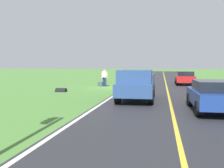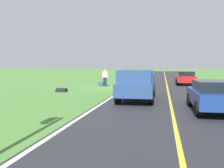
# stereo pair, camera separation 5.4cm
# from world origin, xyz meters

# --- Properties ---
(ground_plane) EXTENTS (200.00, 200.00, 0.00)m
(ground_plane) POSITION_xyz_m (0.00, 0.00, 0.00)
(ground_plane) COLOR #4C7F38
(road_surface) EXTENTS (7.71, 120.00, 0.00)m
(road_surface) POSITION_xyz_m (-4.96, 0.00, 0.00)
(road_surface) COLOR #28282D
(road_surface) RESTS_ON ground
(lane_edge_line) EXTENTS (0.16, 117.60, 0.00)m
(lane_edge_line) POSITION_xyz_m (-1.28, 0.00, 0.01)
(lane_edge_line) COLOR silver
(lane_edge_line) RESTS_ON ground
(lane_centre_line) EXTENTS (0.14, 117.60, 0.00)m
(lane_centre_line) POSITION_xyz_m (-4.96, 0.00, 0.01)
(lane_centre_line) COLOR gold
(lane_centre_line) RESTS_ON ground
(hitchhiker_walking) EXTENTS (0.62, 0.51, 1.75)m
(hitchhiker_walking) POSITION_xyz_m (0.98, -1.37, 0.98)
(hitchhiker_walking) COLOR navy
(hitchhiker_walking) RESTS_ON ground
(suitcase_carried) EXTENTS (0.47, 0.21, 0.43)m
(suitcase_carried) POSITION_xyz_m (1.39, -1.28, 0.21)
(suitcase_carried) COLOR #384C56
(suitcase_carried) RESTS_ON ground
(pickup_truck_passing) EXTENTS (2.14, 5.42, 1.82)m
(pickup_truck_passing) POSITION_xyz_m (-3.01, 8.00, 0.97)
(pickup_truck_passing) COLOR #2D4C84
(pickup_truck_passing) RESTS_ON ground
(sedan_near_oncoming) EXTENTS (1.96, 4.42, 1.41)m
(sedan_near_oncoming) POSITION_xyz_m (-6.90, -5.10, 0.75)
(sedan_near_oncoming) COLOR red
(sedan_near_oncoming) RESTS_ON ground
(sedan_mid_oncoming) EXTENTS (2.00, 4.44, 1.41)m
(sedan_mid_oncoming) POSITION_xyz_m (-6.77, 10.99, 0.75)
(sedan_mid_oncoming) COLOR navy
(sedan_mid_oncoming) RESTS_ON ground
(drainage_culvert) EXTENTS (0.80, 0.60, 0.60)m
(drainage_culvert) POSITION_xyz_m (3.20, 4.28, 0.00)
(drainage_culvert) COLOR black
(drainage_culvert) RESTS_ON ground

